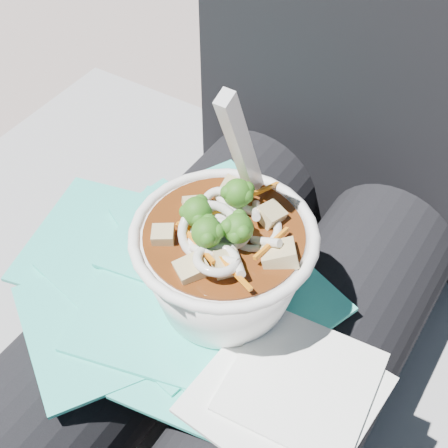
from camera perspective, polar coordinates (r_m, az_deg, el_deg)
The scene contains 6 objects.
stone_ledge at distance 0.94m, azimuth 4.60°, elevation -14.72°, with size 1.00×0.50×0.46m, color gray.
lap at distance 0.61m, azimuth -0.81°, elevation -11.68°, with size 0.32×0.48×0.15m.
person_body at distance 0.64m, azimuth 3.76°, elevation -4.61°, with size 0.34×0.94×1.01m.
plastic_bag at distance 0.56m, azimuth -4.30°, elevation -5.11°, with size 0.32×0.32×0.01m.
napkins at distance 0.49m, azimuth 6.20°, elevation -14.84°, with size 0.13×0.14×0.01m.
udon_bowl at distance 0.50m, azimuth 0.02°, elevation -3.00°, with size 0.15×0.15×0.20m.
Camera 1 is at (0.18, -0.26, 1.06)m, focal length 50.00 mm.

